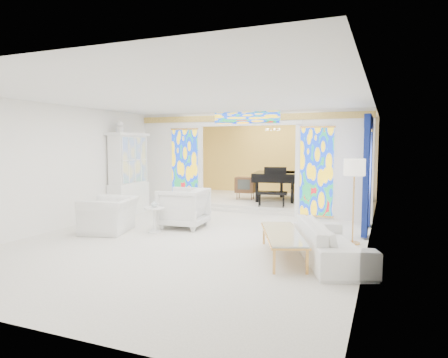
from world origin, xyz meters
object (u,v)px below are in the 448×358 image
at_px(armchair_left, 110,215).
at_px(sofa, 331,242).
at_px(grand_piano, 281,177).
at_px(armchair_right, 183,208).
at_px(coffee_table, 283,235).
at_px(china_cabinet, 129,174).
at_px(tv_console, 245,185).

bearing_deg(armchair_left, sofa, 70.08).
xyz_separation_m(armchair_left, grand_piano, (2.67, 5.68, 0.55)).
height_order(armchair_right, coffee_table, armchair_right).
relative_size(china_cabinet, coffee_table, 1.28).
bearing_deg(tv_console, sofa, -63.40).
relative_size(armchair_left, grand_piano, 0.41).
distance_m(china_cabinet, armchair_left, 2.58).
height_order(china_cabinet, armchair_right, china_cabinet).
relative_size(armchair_right, tv_console, 1.42).
bearing_deg(sofa, china_cabinet, 44.93).
height_order(grand_piano, tv_console, grand_piano).
height_order(coffee_table, tv_console, tv_console).
bearing_deg(armchair_left, coffee_table, 68.05).
distance_m(armchair_left, tv_console, 5.47).
distance_m(china_cabinet, sofa, 6.77).
bearing_deg(armchair_left, grand_piano, 139.88).
height_order(china_cabinet, sofa, china_cabinet).
height_order(china_cabinet, tv_console, china_cabinet).
relative_size(china_cabinet, armchair_left, 2.20).
distance_m(armchair_left, grand_piano, 6.29).
relative_size(china_cabinet, armchair_right, 2.53).
xyz_separation_m(armchair_right, grand_piano, (1.32, 4.54, 0.46)).
bearing_deg(armchair_right, tv_console, 173.49).
height_order(armchair_left, grand_piano, grand_piano).
relative_size(china_cabinet, sofa, 1.16).
xyz_separation_m(armchair_left, coffee_table, (4.26, -0.52, 0.02)).
bearing_deg(coffee_table, china_cabinet, 152.65).
bearing_deg(armchair_left, china_cabinet, -169.64).
relative_size(armchair_left, armchair_right, 1.15).
distance_m(coffee_table, tv_console, 6.39).
height_order(china_cabinet, coffee_table, china_cabinet).
relative_size(armchair_left, tv_console, 1.64).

